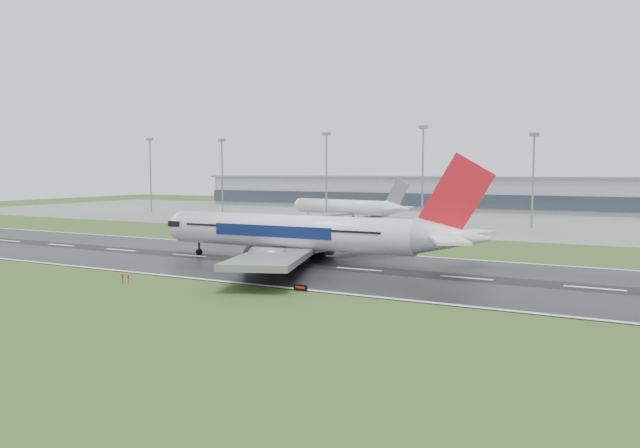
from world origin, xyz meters
The scene contains 12 objects.
ground centered at (0.00, 0.00, 0.00)m, with size 520.00×520.00×0.00m, color #2C491A.
runway centered at (0.00, 0.00, 0.05)m, with size 400.00×45.00×0.10m, color black.
apron centered at (0.00, 125.00, 0.04)m, with size 400.00×130.00×0.08m, color slate.
terminal centered at (0.00, 185.00, 7.50)m, with size 240.00×36.00×15.00m, color #9598A0.
main_airliner centered at (28.54, 2.53, 10.30)m, with size 69.11×65.82×20.40m, color white, non-canonical shape.
parked_airliner centered at (-11.28, 104.07, 7.74)m, with size 52.30×48.69×15.33m, color silver, non-canonical shape.
runway_sign centered at (40.40, -22.79, 0.52)m, with size 2.30×0.26×1.04m, color black, non-canonical shape.
floodmast_0 centered at (-103.81, 100.00, 15.68)m, with size 0.64×0.64×31.37m, color gray.
floodmast_1 centered at (-65.29, 100.00, 15.07)m, with size 0.64×0.64×30.14m, color gray.
floodmast_2 centered at (-17.61, 100.00, 15.66)m, with size 0.64×0.64×31.32m, color gray.
floodmast_3 centered at (19.52, 100.00, 16.28)m, with size 0.64×0.64×32.56m, color gray.
floodmast_4 centered at (55.77, 100.00, 14.55)m, with size 0.64×0.64×29.10m, color gray.
Camera 1 is at (85.37, -102.63, 18.24)m, focal length 34.27 mm.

